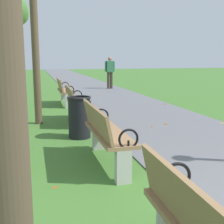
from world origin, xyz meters
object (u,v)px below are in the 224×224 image
at_px(park_bench_3, 76,103).
at_px(park_bench_4, 64,91).
at_px(park_bench_2, 105,133).
at_px(pedestrian_walking, 110,71).
at_px(tree_4, 12,12).
at_px(trash_bin, 79,117).
at_px(tree_5, 17,14).

distance_m(park_bench_3, park_bench_4, 2.92).
xyz_separation_m(park_bench_2, park_bench_3, (0.00, 3.02, 0.00)).
bearing_deg(park_bench_4, park_bench_3, -90.00).
height_order(park_bench_3, pedestrian_walking, pedestrian_walking).
distance_m(park_bench_4, pedestrian_walking, 5.46).
bearing_deg(tree_4, park_bench_2, -78.85).
relative_size(park_bench_2, trash_bin, 1.91).
height_order(tree_4, tree_5, tree_5).
distance_m(park_bench_4, tree_4, 4.20).
bearing_deg(trash_bin, park_bench_2, -84.74).
bearing_deg(tree_5, park_bench_2, -82.45).
xyz_separation_m(park_bench_2, trash_bin, (-0.15, 1.60, -0.06)).
distance_m(park_bench_4, tree_5, 7.30).
bearing_deg(park_bench_3, tree_4, 106.99).
bearing_deg(park_bench_2, tree_4, 101.15).
relative_size(park_bench_2, park_bench_4, 1.00).
height_order(tree_4, pedestrian_walking, tree_4).
bearing_deg(tree_4, pedestrian_walking, 24.64).
distance_m(park_bench_3, tree_4, 6.42).
relative_size(park_bench_2, pedestrian_walking, 0.99).
bearing_deg(park_bench_2, park_bench_3, 90.00).
height_order(pedestrian_walking, trash_bin, pedestrian_walking).
height_order(park_bench_4, trash_bin, park_bench_4).
relative_size(park_bench_3, tree_5, 0.36).
bearing_deg(park_bench_4, pedestrian_walking, 58.64).
distance_m(tree_5, trash_bin, 11.27).
relative_size(park_bench_3, pedestrian_walking, 1.00).
height_order(park_bench_2, park_bench_4, same).
bearing_deg(pedestrian_walking, park_bench_2, -104.97).
height_order(park_bench_3, tree_4, tree_4).
relative_size(tree_5, pedestrian_walking, 2.77).
xyz_separation_m(tree_4, pedestrian_walking, (4.51, 2.07, -2.42)).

